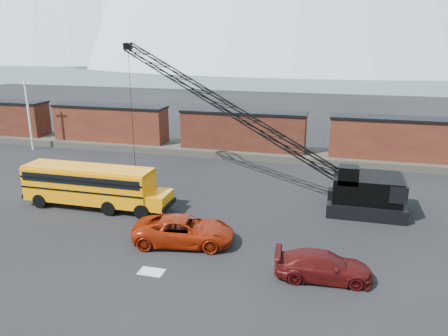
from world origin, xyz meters
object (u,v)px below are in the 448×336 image
object	(u,v)px
school_bus	(93,185)
red_pickup	(184,230)
maroon_suv	(323,266)
crawler_crane	(229,108)

from	to	relation	value
school_bus	red_pickup	bearing A→B (deg)	-24.82
maroon_suv	school_bus	bearing A→B (deg)	65.88
school_bus	crawler_crane	distance (m)	12.30
school_bus	crawler_crane	xyz separation A→B (m)	(8.85, 6.83, 5.12)
crawler_crane	maroon_suv	bearing A→B (deg)	-56.73
maroon_suv	crawler_crane	xyz separation A→B (m)	(-8.48, 12.93, 6.16)
red_pickup	crawler_crane	world-z (taller)	crawler_crane
red_pickup	maroon_suv	size ratio (longest dim) A/B	1.22
school_bus	maroon_suv	bearing A→B (deg)	-19.38
school_bus	red_pickup	xyz separation A→B (m)	(8.70, -4.02, -0.92)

